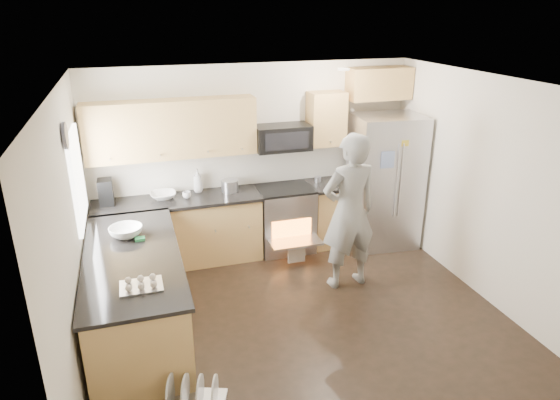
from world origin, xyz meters
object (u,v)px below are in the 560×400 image
object	(u,v)px
person	(349,212)
dish_rack	(193,400)
stove_range	(285,204)
refrigerator	(384,182)

from	to	relation	value
person	dish_rack	bearing A→B (deg)	31.02
stove_range	person	xyz separation A→B (m)	(0.44, -1.18, 0.30)
stove_range	refrigerator	xyz separation A→B (m)	(1.42, -0.24, 0.28)
stove_range	refrigerator	size ratio (longest dim) A/B	0.94
refrigerator	person	distance (m)	1.36
person	dish_rack	world-z (taller)	person
stove_range	dish_rack	xyz separation A→B (m)	(-1.70, -2.74, -0.59)
stove_range	dish_rack	distance (m)	3.28
refrigerator	person	xyz separation A→B (m)	(-0.98, -0.94, 0.02)
person	dish_rack	distance (m)	2.79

